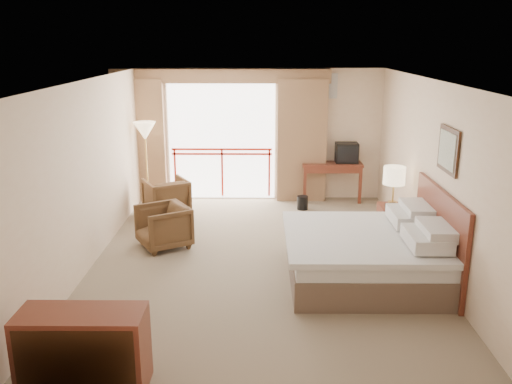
{
  "coord_description": "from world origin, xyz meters",
  "views": [
    {
      "loc": [
        0.01,
        -7.6,
        3.25
      ],
      "look_at": [
        -0.06,
        0.4,
        0.99
      ],
      "focal_mm": 38.0,
      "sensor_mm": 36.0,
      "label": 1
    }
  ],
  "objects_px": {
    "nightstand": "(392,223)",
    "armchair_far": "(167,214)",
    "bed": "(368,254)",
    "table_lamp": "(394,176)",
    "armchair_near": "(164,246)",
    "tv": "(347,153)",
    "dresser": "(83,351)",
    "desk": "(331,170)",
    "side_table": "(161,214)",
    "floor_lamp": "(145,134)",
    "wastebasket": "(302,203)"
  },
  "relations": [
    {
      "from": "nightstand",
      "to": "armchair_far",
      "type": "relative_size",
      "value": 0.78
    },
    {
      "from": "bed",
      "to": "table_lamp",
      "type": "xyz_separation_m",
      "value": [
        0.7,
        1.59,
        0.72
      ]
    },
    {
      "from": "bed",
      "to": "armchair_near",
      "type": "bearing_deg",
      "value": 158.1
    },
    {
      "from": "table_lamp",
      "to": "tv",
      "type": "height_order",
      "value": "table_lamp"
    },
    {
      "from": "bed",
      "to": "tv",
      "type": "distance_m",
      "value": 3.99
    },
    {
      "from": "nightstand",
      "to": "table_lamp",
      "type": "relative_size",
      "value": 0.96
    },
    {
      "from": "bed",
      "to": "nightstand",
      "type": "xyz_separation_m",
      "value": [
        0.7,
        1.54,
        -0.07
      ]
    },
    {
      "from": "bed",
      "to": "dresser",
      "type": "distance_m",
      "value": 4.02
    },
    {
      "from": "desk",
      "to": "tv",
      "type": "height_order",
      "value": "tv"
    },
    {
      "from": "desk",
      "to": "side_table",
      "type": "relative_size",
      "value": 2.5
    },
    {
      "from": "desk",
      "to": "armchair_far",
      "type": "relative_size",
      "value": 1.59
    },
    {
      "from": "bed",
      "to": "armchair_far",
      "type": "distance_m",
      "value": 4.41
    },
    {
      "from": "tv",
      "to": "floor_lamp",
      "type": "height_order",
      "value": "floor_lamp"
    },
    {
      "from": "nightstand",
      "to": "desk",
      "type": "distance_m",
      "value": 2.57
    },
    {
      "from": "bed",
      "to": "nightstand",
      "type": "distance_m",
      "value": 1.7
    },
    {
      "from": "table_lamp",
      "to": "side_table",
      "type": "xyz_separation_m",
      "value": [
        -3.9,
        0.28,
        -0.76
      ]
    },
    {
      "from": "desk",
      "to": "floor_lamp",
      "type": "bearing_deg",
      "value": -171.56
    },
    {
      "from": "nightstand",
      "to": "dresser",
      "type": "xyz_separation_m",
      "value": [
        -3.87,
        -4.02,
        0.1
      ]
    },
    {
      "from": "bed",
      "to": "side_table",
      "type": "xyz_separation_m",
      "value": [
        -3.2,
        1.87,
        -0.04
      ]
    },
    {
      "from": "bed",
      "to": "desk",
      "type": "distance_m",
      "value": 4.0
    },
    {
      "from": "desk",
      "to": "armchair_near",
      "type": "xyz_separation_m",
      "value": [
        -3.03,
        -2.76,
        -0.63
      ]
    },
    {
      "from": "tv",
      "to": "wastebasket",
      "type": "height_order",
      "value": "tv"
    },
    {
      "from": "desk",
      "to": "floor_lamp",
      "type": "distance_m",
      "value": 3.86
    },
    {
      "from": "armchair_far",
      "to": "armchair_near",
      "type": "height_order",
      "value": "armchair_far"
    },
    {
      "from": "wastebasket",
      "to": "armchair_far",
      "type": "distance_m",
      "value": 2.66
    },
    {
      "from": "armchair_near",
      "to": "dresser",
      "type": "xyz_separation_m",
      "value": [
        -0.12,
        -3.7,
        0.4
      ]
    },
    {
      "from": "armchair_far",
      "to": "floor_lamp",
      "type": "height_order",
      "value": "floor_lamp"
    },
    {
      "from": "nightstand",
      "to": "table_lamp",
      "type": "bearing_deg",
      "value": 90.2
    },
    {
      "from": "desk",
      "to": "side_table",
      "type": "height_order",
      "value": "desk"
    },
    {
      "from": "table_lamp",
      "to": "wastebasket",
      "type": "relative_size",
      "value": 2.33
    },
    {
      "from": "desk",
      "to": "floor_lamp",
      "type": "xyz_separation_m",
      "value": [
        -3.73,
        -0.55,
        0.84
      ]
    },
    {
      "from": "tv",
      "to": "floor_lamp",
      "type": "relative_size",
      "value": 0.27
    },
    {
      "from": "desk",
      "to": "dresser",
      "type": "relative_size",
      "value": 1.03
    },
    {
      "from": "tv",
      "to": "dresser",
      "type": "relative_size",
      "value": 0.38
    },
    {
      "from": "armchair_far",
      "to": "bed",
      "type": "bearing_deg",
      "value": 109.9
    },
    {
      "from": "side_table",
      "to": "dresser",
      "type": "xyz_separation_m",
      "value": [
        0.03,
        -4.35,
        0.06
      ]
    },
    {
      "from": "tv",
      "to": "side_table",
      "type": "height_order",
      "value": "tv"
    },
    {
      "from": "bed",
      "to": "floor_lamp",
      "type": "bearing_deg",
      "value": 137.45
    },
    {
      "from": "armchair_near",
      "to": "floor_lamp",
      "type": "relative_size",
      "value": 0.45
    },
    {
      "from": "nightstand",
      "to": "armchair_near",
      "type": "distance_m",
      "value": 3.78
    },
    {
      "from": "tv",
      "to": "armchair_far",
      "type": "height_order",
      "value": "tv"
    },
    {
      "from": "floor_lamp",
      "to": "bed",
      "type": "bearing_deg",
      "value": -42.55
    },
    {
      "from": "desk",
      "to": "armchair_near",
      "type": "relative_size",
      "value": 1.62
    },
    {
      "from": "wastebasket",
      "to": "desk",
      "type": "bearing_deg",
      "value": 48.75
    },
    {
      "from": "bed",
      "to": "table_lamp",
      "type": "bearing_deg",
      "value": 66.34
    },
    {
      "from": "bed",
      "to": "tv",
      "type": "relative_size",
      "value": 4.69
    },
    {
      "from": "bed",
      "to": "dresser",
      "type": "relative_size",
      "value": 1.78
    },
    {
      "from": "wastebasket",
      "to": "side_table",
      "type": "xyz_separation_m",
      "value": [
        -2.55,
        -1.39,
        0.2
      ]
    },
    {
      "from": "dresser",
      "to": "wastebasket",
      "type": "bearing_deg",
      "value": 70.16
    },
    {
      "from": "dresser",
      "to": "floor_lamp",
      "type": "bearing_deg",
      "value": 99.36
    }
  ]
}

